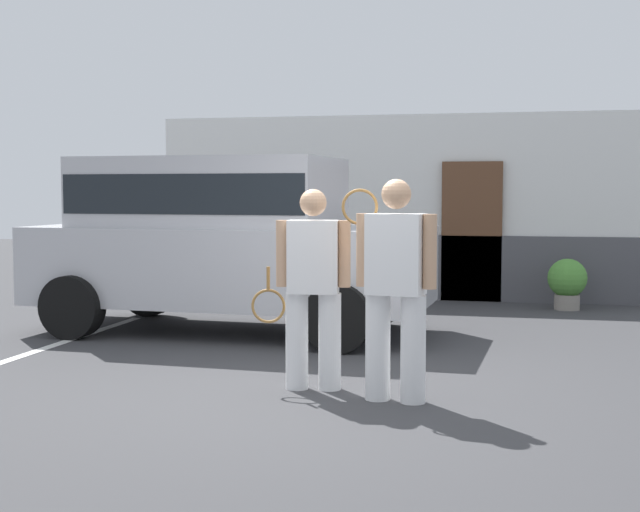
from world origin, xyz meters
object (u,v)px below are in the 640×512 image
Objects in this scene: parked_suv at (223,235)px; tennis_player_woman at (395,286)px; tennis_player_man at (313,286)px; potted_plant_by_porch at (567,281)px.

parked_suv is 2.66× the size of tennis_player_woman.
parked_suv is at bearing -42.08° from tennis_player_woman.
tennis_player_man reaches higher than potted_plant_by_porch.
tennis_player_man is (1.74, -2.72, -0.28)m from parked_suv.
tennis_player_man is at bearing -11.56° from tennis_player_woman.
tennis_player_man is 6.10m from potted_plant_by_porch.
tennis_player_woman is at bearing -105.03° from potted_plant_by_porch.
tennis_player_man is at bearing -54.59° from parked_suv.
potted_plant_by_porch is (2.32, 5.62, -0.47)m from tennis_player_man.
potted_plant_by_porch is at bearing -96.78° from tennis_player_woman.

